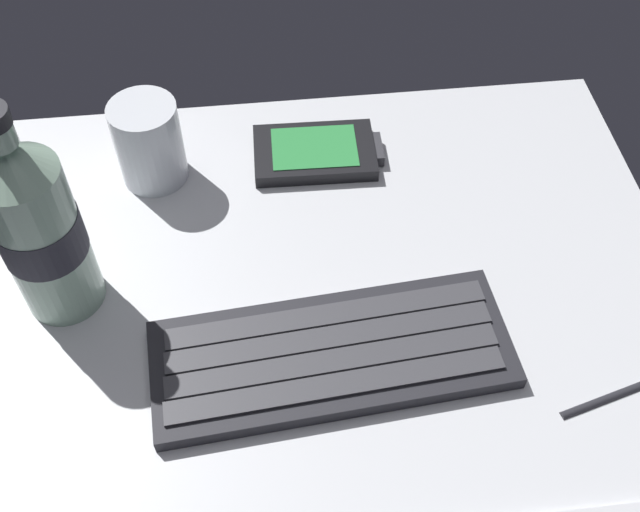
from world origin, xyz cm
name	(u,v)px	position (x,y,z in cm)	size (l,w,h in cm)	color
ground_plane	(320,286)	(0.00, -0.23, -0.99)	(64.00, 48.00, 2.80)	silver
keyboard	(334,354)	(0.21, -8.41, 0.81)	(29.77, 13.22, 1.70)	#232328
handheld_device	(316,152)	(1.27, 14.98, 0.73)	(12.97, 7.96, 1.50)	black
juice_cup	(149,145)	(-14.64, 14.38, 3.91)	(6.40, 6.40, 8.50)	silver
water_bottle	(38,227)	(-21.99, 0.50, 9.01)	(6.73, 6.73, 20.80)	#9EC1A8
stylus_pen	(615,394)	(21.67, -14.27, 0.35)	(0.70, 0.70, 9.50)	#26262B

